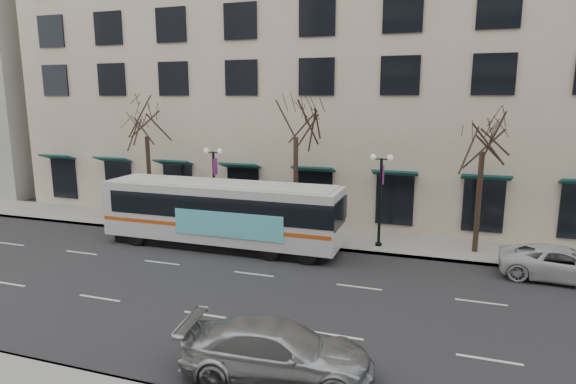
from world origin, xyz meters
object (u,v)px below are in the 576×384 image
at_px(lamp_post_left, 214,185).
at_px(city_bus, 222,212).
at_px(tree_far_right, 484,133).
at_px(lamp_post_right, 380,196).
at_px(silver_car, 277,351).
at_px(tree_far_mid, 296,120).
at_px(tree_far_left, 146,121).
at_px(white_pickup, 563,264).

height_order(lamp_post_left, city_bus, lamp_post_left).
bearing_deg(city_bus, lamp_post_left, 124.92).
distance_m(tree_far_right, lamp_post_right, 6.11).
xyz_separation_m(lamp_post_right, city_bus, (-8.24, -2.53, -0.96)).
bearing_deg(tree_far_right, silver_car, -113.28).
relative_size(lamp_post_right, city_bus, 0.39).
height_order(tree_far_mid, silver_car, tree_far_mid).
xyz_separation_m(tree_far_mid, city_bus, (-3.23, -3.13, -4.92)).
distance_m(lamp_post_left, lamp_post_right, 10.00).
relative_size(tree_far_left, lamp_post_left, 1.60).
bearing_deg(tree_far_mid, tree_far_right, -0.00).
height_order(tree_far_right, white_pickup, tree_far_right).
bearing_deg(tree_far_mid, silver_car, -74.46).
distance_m(tree_far_left, white_pickup, 24.50).
height_order(lamp_post_left, silver_car, lamp_post_left).
bearing_deg(lamp_post_right, city_bus, -162.97).
bearing_deg(city_bus, white_pickup, 1.68).
distance_m(lamp_post_left, white_pickup, 18.85).
height_order(tree_far_left, tree_far_mid, tree_far_mid).
xyz_separation_m(tree_far_left, silver_car, (13.93, -14.12, -5.87)).
relative_size(lamp_post_left, white_pickup, 0.96).
xyz_separation_m(tree_far_mid, lamp_post_left, (-4.99, -0.60, -3.96)).
relative_size(tree_far_left, tree_far_right, 1.03).
bearing_deg(tree_far_right, white_pickup, -36.25).
bearing_deg(lamp_post_left, white_pickup, -6.30).
distance_m(lamp_post_right, white_pickup, 9.12).
bearing_deg(tree_far_mid, lamp_post_left, -173.15).
distance_m(lamp_post_left, silver_car, 16.33).
distance_m(tree_far_mid, lamp_post_right, 6.41).
bearing_deg(lamp_post_left, tree_far_left, 173.17).
relative_size(tree_far_left, tree_far_mid, 0.98).
bearing_deg(lamp_post_right, silver_car, -94.58).
bearing_deg(city_bus, tree_far_left, 155.29).
distance_m(tree_far_left, tree_far_right, 20.00).
bearing_deg(city_bus, lamp_post_right, 17.12).
relative_size(tree_far_left, silver_car, 1.45).
relative_size(tree_far_right, city_bus, 0.60).
bearing_deg(lamp_post_right, tree_far_right, 6.85).
relative_size(tree_far_mid, tree_far_right, 1.06).
xyz_separation_m(city_bus, white_pickup, (16.86, 0.47, -1.23)).
relative_size(tree_far_right, lamp_post_right, 1.55).
distance_m(tree_far_right, city_bus, 14.30).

